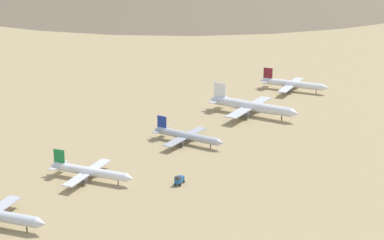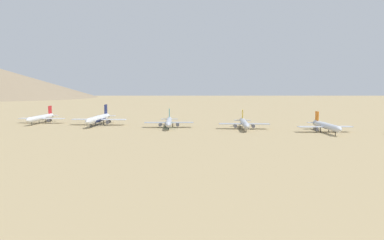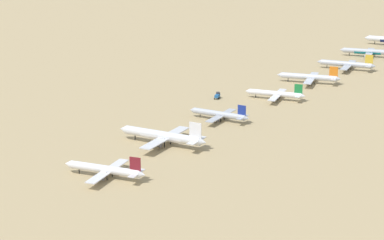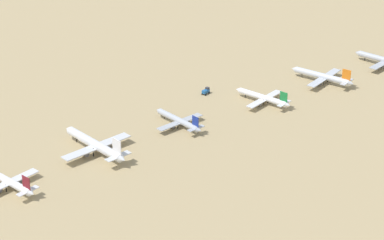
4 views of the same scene
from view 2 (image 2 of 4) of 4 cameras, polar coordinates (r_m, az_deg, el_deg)
name	(u,v)px [view 2 (image 2 of 4)]	position (r m, az deg, el deg)	size (l,w,h in m)	color
ground_plane	(326,132)	(252.52, 19.92, -1.81)	(2575.71, 2575.71, 0.00)	tan
parked_jet_0	(41,118)	(315.14, -22.26, 0.30)	(44.92, 36.56, 12.95)	silver
parked_jet_1	(99,119)	(286.62, -14.23, 0.18)	(51.13, 41.60, 14.74)	silver
parked_jet_2	(169,122)	(262.68, -3.59, -0.30)	(43.13, 35.33, 12.50)	#B2B7C1
parked_jet_3	(244,123)	(256.24, 8.07, -0.49)	(43.12, 35.11, 12.43)	#B2B7C1
parked_jet_4	(326,126)	(251.70, 19.96, -0.87)	(43.16, 35.34, 12.51)	silver
desert_hill_4	(1,83)	(956.91, -27.42, 5.06)	(433.03, 433.03, 66.31)	#8C775B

